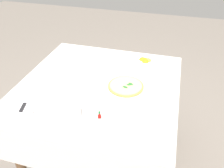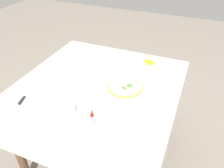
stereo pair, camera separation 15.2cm
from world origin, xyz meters
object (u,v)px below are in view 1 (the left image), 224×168
object	(u,v)px
pepper_shaker	(100,123)
menu_card	(86,70)
napkin_folded	(26,104)
dinner_knife	(26,102)
citrus_bowl	(145,62)
pizza_plate	(126,88)
water_glass_center_back	(74,112)
coffee_cup_far_left	(98,58)
salt_shaker	(99,116)
coffee_cup_near_right	(151,114)
pizza	(126,86)
hot_sauce_bottle	(100,118)

from	to	relation	value
pepper_shaker	menu_card	world-z (taller)	menu_card
napkin_folded	menu_card	world-z (taller)	menu_card
dinner_knife	pepper_shaker	world-z (taller)	pepper_shaker
citrus_bowl	menu_card	bearing A→B (deg)	119.57
pepper_shaker	pizza_plate	bearing A→B (deg)	-8.76
water_glass_center_back	napkin_folded	world-z (taller)	water_glass_center_back
coffee_cup_far_left	dinner_knife	xyz separation A→B (m)	(-0.63, 0.25, -0.00)
salt_shaker	menu_card	xyz separation A→B (m)	(0.44, 0.24, 0.00)
dinner_knife	menu_card	bearing A→B (deg)	-41.38
menu_card	dinner_knife	bearing A→B (deg)	2.96
citrus_bowl	pizza_plate	bearing A→B (deg)	167.80
pepper_shaker	coffee_cup_near_right	bearing A→B (deg)	-61.39
water_glass_center_back	citrus_bowl	size ratio (longest dim) A/B	0.68
coffee_cup_far_left	water_glass_center_back	size ratio (longest dim) A/B	1.31
menu_card	napkin_folded	bearing A→B (deg)	3.18
coffee_cup_far_left	salt_shaker	size ratio (longest dim) A/B	2.35
pizza	coffee_cup_far_left	size ratio (longest dim) A/B	1.79
dinner_knife	coffee_cup_far_left	bearing A→B (deg)	-35.86
napkin_folded	pepper_shaker	distance (m)	0.49
coffee_cup_near_right	water_glass_center_back	world-z (taller)	water_glass_center_back
coffee_cup_near_right	water_glass_center_back	distance (m)	0.43
coffee_cup_near_right	pepper_shaker	bearing A→B (deg)	118.61
citrus_bowl	salt_shaker	size ratio (longest dim) A/B	2.67
dinner_knife	salt_shaker	xyz separation A→B (m)	(0.00, -0.47, 0.00)
pizza_plate	pizza	xyz separation A→B (m)	(-0.00, -0.00, 0.01)
citrus_bowl	napkin_folded	bearing A→B (deg)	137.14
pepper_shaker	water_glass_center_back	bearing A→B (deg)	80.25
pizza	coffee_cup_near_right	xyz separation A→B (m)	(-0.24, -0.20, 0.01)
citrus_bowl	menu_card	xyz separation A→B (m)	(-0.22, 0.40, 0.00)
coffee_cup_far_left	citrus_bowl	xyz separation A→B (m)	(0.03, -0.37, 0.00)
napkin_folded	menu_card	size ratio (longest dim) A/B	3.10
pepper_shaker	menu_card	distance (m)	0.56
coffee_cup_near_right	salt_shaker	size ratio (longest dim) A/B	2.31
coffee_cup_far_left	pepper_shaker	size ratio (longest dim) A/B	2.35
water_glass_center_back	citrus_bowl	distance (m)	0.75
pizza_plate	dinner_knife	size ratio (longest dim) A/B	1.85
dinner_knife	citrus_bowl	world-z (taller)	citrus_bowl
napkin_folded	pepper_shaker	size ratio (longest dim) A/B	4.41
hot_sauce_bottle	pizza	bearing A→B (deg)	-11.09
pizza_plate	coffee_cup_near_right	xyz separation A→B (m)	(-0.24, -0.20, 0.02)
pizza_plate	coffee_cup_near_right	size ratio (longest dim) A/B	2.75
pizza	salt_shaker	distance (m)	0.33
salt_shaker	coffee_cup_far_left	bearing A→B (deg)	19.13
dinner_knife	salt_shaker	size ratio (longest dim) A/B	3.44
napkin_folded	pepper_shaker	bearing A→B (deg)	-112.87
pizza	citrus_bowl	xyz separation A→B (m)	(0.34, -0.07, 0.00)
pizza_plate	napkin_folded	bearing A→B (deg)	120.91
coffee_cup_far_left	napkin_folded	distance (m)	0.68
pizza	napkin_folded	bearing A→B (deg)	120.90
napkin_folded	menu_card	xyz separation A→B (m)	(0.44, -0.22, 0.02)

